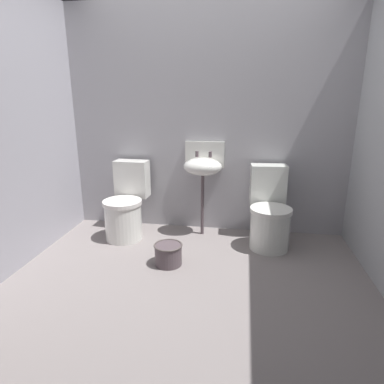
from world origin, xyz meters
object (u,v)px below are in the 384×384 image
(toilet_left, at_px, (126,207))
(sink, at_px, (203,166))
(toilet_right, at_px, (269,215))
(bucket, at_px, (168,254))

(toilet_left, height_order, sink, sink)
(toilet_left, xyz_separation_m, toilet_right, (1.49, 0.00, 0.00))
(bucket, bearing_deg, toilet_left, 136.09)
(toilet_left, bearing_deg, bucket, 138.53)
(sink, bearing_deg, bucket, -105.69)
(toilet_left, relative_size, bucket, 3.04)
(toilet_right, distance_m, bucket, 1.09)
(toilet_right, bearing_deg, toilet_left, -4.17)
(bucket, bearing_deg, sink, 74.31)
(sink, bearing_deg, toilet_left, -166.73)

